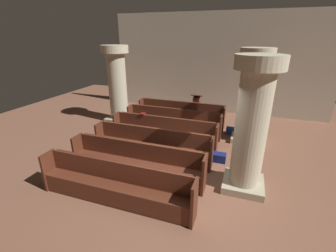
{
  "coord_description": "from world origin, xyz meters",
  "views": [
    {
      "loc": [
        1.42,
        -4.94,
        3.5
      ],
      "look_at": [
        -0.84,
        1.59,
        0.75
      ],
      "focal_mm": 24.38,
      "sensor_mm": 36.0,
      "label": 1
    }
  ],
  "objects": [
    {
      "name": "pew_row_4",
      "position": [
        -1.04,
        -0.35,
        0.5
      ],
      "size": [
        3.62,
        0.46,
        0.94
      ],
      "color": "#562819",
      "rests_on": "ground"
    },
    {
      "name": "kneeler_box_navy",
      "position": [
        0.91,
        1.18,
        0.13
      ],
      "size": [
        0.4,
        0.27,
        0.25
      ],
      "primitive_type": "cube",
      "color": "navy",
      "rests_on": "ground"
    },
    {
      "name": "pew_row_3",
      "position": [
        -1.04,
        0.69,
        0.5
      ],
      "size": [
        3.62,
        0.46,
        0.94
      ],
      "color": "#562819",
      "rests_on": "ground"
    },
    {
      "name": "ground_plane",
      "position": [
        0.0,
        0.0,
        0.0
      ],
      "size": [
        19.2,
        19.2,
        0.0
      ],
      "primitive_type": "plane",
      "color": "brown"
    },
    {
      "name": "pillar_aisle_rear",
      "position": [
        1.63,
        0.12,
        1.65
      ],
      "size": [
        1.03,
        1.03,
        3.15
      ],
      "color": "tan",
      "rests_on": "ground"
    },
    {
      "name": "lectern",
      "position": [
        -0.61,
        4.83,
        0.45
      ],
      "size": [
        0.48,
        0.45,
        1.08
      ],
      "color": "#411E13",
      "rests_on": "ground"
    },
    {
      "name": "back_wall",
      "position": [
        0.0,
        6.08,
        2.25
      ],
      "size": [
        10.0,
        0.16,
        4.5
      ],
      "primitive_type": "cube",
      "color": "beige",
      "rests_on": "ground"
    },
    {
      "name": "pew_row_0",
      "position": [
        -1.04,
        3.79,
        0.5
      ],
      "size": [
        3.62,
        0.47,
        0.94
      ],
      "color": "#562819",
      "rests_on": "ground"
    },
    {
      "name": "pew_row_1",
      "position": [
        -1.04,
        2.75,
        0.5
      ],
      "size": [
        3.62,
        0.46,
        0.94
      ],
      "color": "#562819",
      "rests_on": "ground"
    },
    {
      "name": "pew_row_5",
      "position": [
        -1.04,
        -1.38,
        0.5
      ],
      "size": [
        3.62,
        0.47,
        0.94
      ],
      "color": "#562819",
      "rests_on": "ground"
    },
    {
      "name": "hymn_book",
      "position": [
        -1.88,
        1.9,
        0.96
      ],
      "size": [
        0.15,
        0.19,
        0.04
      ],
      "primitive_type": "cube",
      "color": "maroon",
      "rests_on": "pew_row_2"
    },
    {
      "name": "pillar_aisle_side",
      "position": [
        1.63,
        3.02,
        1.65
      ],
      "size": [
        1.09,
        1.09,
        3.15
      ],
      "color": "tan",
      "rests_on": "ground"
    },
    {
      "name": "pew_row_2",
      "position": [
        -1.04,
        1.72,
        0.5
      ],
      "size": [
        3.62,
        0.47,
        0.94
      ],
      "color": "#562819",
      "rests_on": "ground"
    },
    {
      "name": "pillar_far_side",
      "position": [
        -3.66,
        3.3,
        1.65
      ],
      "size": [
        1.09,
        1.09,
        3.15
      ],
      "color": "tan",
      "rests_on": "ground"
    },
    {
      "name": "kneeler_box_blue",
      "position": [
        1.11,
        3.4,
        0.13
      ],
      "size": [
        0.43,
        0.25,
        0.25
      ],
      "primitive_type": "cube",
      "color": "navy",
      "rests_on": "ground"
    }
  ]
}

